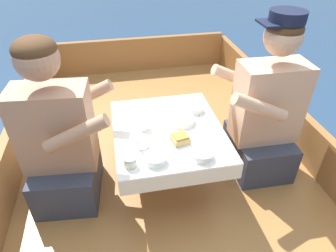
% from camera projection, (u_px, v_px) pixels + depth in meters
% --- Properties ---
extents(ground_plane, '(60.00, 60.00, 0.00)m').
position_uv_depth(ground_plane, '(168.00, 203.00, 2.18)').
color(ground_plane, navy).
extents(boat_deck, '(2.05, 3.57, 0.27)m').
position_uv_depth(boat_deck, '(168.00, 191.00, 2.11)').
color(boat_deck, '#9E6B38').
rests_on(boat_deck, ground_plane).
extents(gunwale_port, '(0.06, 3.57, 0.31)m').
position_uv_depth(gunwale_port, '(3.00, 182.00, 1.78)').
color(gunwale_port, '#936033').
rests_on(gunwale_port, boat_deck).
extents(gunwale_starboard, '(0.06, 3.57, 0.31)m').
position_uv_depth(gunwale_starboard, '(307.00, 141.00, 2.10)').
color(gunwale_starboard, '#936033').
rests_on(gunwale_starboard, boat_deck).
extents(bow_coaming, '(1.93, 0.06, 0.36)m').
position_uv_depth(bow_coaming, '(137.00, 54.00, 3.32)').
color(bow_coaming, '#936033').
rests_on(bow_coaming, boat_deck).
extents(cockpit_table, '(0.65, 0.76, 0.41)m').
position_uv_depth(cockpit_table, '(168.00, 135.00, 1.81)').
color(cockpit_table, '#B2B2B7').
rests_on(cockpit_table, boat_deck).
extents(person_port, '(0.55, 0.48, 1.01)m').
position_uv_depth(person_port, '(60.00, 141.00, 1.68)').
color(person_port, '#333847').
rests_on(person_port, boat_deck).
extents(person_starboard, '(0.53, 0.45, 1.06)m').
position_uv_depth(person_starboard, '(265.00, 114.00, 1.88)').
color(person_starboard, '#333847').
rests_on(person_starboard, boat_deck).
extents(plate_sandwich, '(0.18, 0.18, 0.01)m').
position_uv_depth(plate_sandwich, '(180.00, 142.00, 1.67)').
color(plate_sandwich, white).
rests_on(plate_sandwich, cockpit_table).
extents(plate_bread, '(0.16, 0.16, 0.01)m').
position_uv_depth(plate_bread, '(155.00, 111.00, 1.94)').
color(plate_bread, white).
rests_on(plate_bread, cockpit_table).
extents(sandwich, '(0.11, 0.11, 0.05)m').
position_uv_depth(sandwich, '(180.00, 138.00, 1.66)').
color(sandwich, tan).
rests_on(sandwich, plate_sandwich).
extents(bowl_port_near, '(0.15, 0.15, 0.04)m').
position_uv_depth(bowl_port_near, '(182.00, 120.00, 1.83)').
color(bowl_port_near, white).
rests_on(bowl_port_near, cockpit_table).
extents(bowl_starboard_near, '(0.11, 0.11, 0.04)m').
position_uv_depth(bowl_starboard_near, '(155.00, 158.00, 1.54)').
color(bowl_starboard_near, white).
rests_on(bowl_starboard_near, cockpit_table).
extents(bowl_center_far, '(0.12, 0.12, 0.04)m').
position_uv_depth(bowl_center_far, '(202.00, 154.00, 1.56)').
color(bowl_center_far, white).
rests_on(bowl_center_far, cockpit_table).
extents(bowl_port_far, '(0.12, 0.12, 0.04)m').
position_uv_depth(bowl_port_far, '(194.00, 108.00, 1.93)').
color(bowl_port_far, white).
rests_on(bowl_port_far, cockpit_table).
extents(coffee_cup_port, '(0.10, 0.07, 0.06)m').
position_uv_depth(coffee_cup_port, '(142.00, 142.00, 1.63)').
color(coffee_cup_port, white).
rests_on(coffee_cup_port, cockpit_table).
extents(coffee_cup_starboard, '(0.09, 0.06, 0.06)m').
position_uv_depth(coffee_cup_starboard, '(144.00, 124.00, 1.77)').
color(coffee_cup_starboard, white).
rests_on(coffee_cup_starboard, cockpit_table).
extents(tin_can, '(0.07, 0.07, 0.05)m').
position_uv_depth(tin_can, '(130.00, 162.00, 1.51)').
color(tin_can, silver).
rests_on(tin_can, cockpit_table).
extents(utensil_knife_starboard, '(0.16, 0.07, 0.00)m').
position_uv_depth(utensil_knife_starboard, '(125.00, 122.00, 1.84)').
color(utensil_knife_starboard, silver).
rests_on(utensil_knife_starboard, cockpit_table).
extents(utensil_spoon_port, '(0.11, 0.15, 0.01)m').
position_uv_depth(utensil_spoon_port, '(206.00, 141.00, 1.69)').
color(utensil_spoon_port, silver).
rests_on(utensil_spoon_port, cockpit_table).
extents(utensil_spoon_center, '(0.04, 0.17, 0.01)m').
position_uv_depth(utensil_spoon_center, '(201.00, 117.00, 1.88)').
color(utensil_spoon_center, silver).
rests_on(utensil_spoon_center, cockpit_table).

